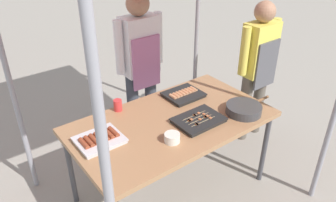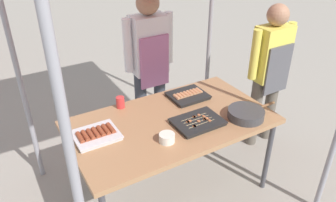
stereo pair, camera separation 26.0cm
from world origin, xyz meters
name	(u,v)px [view 1 (the left image)]	position (x,y,z in m)	size (l,w,h in m)	color
ground_plane	(171,189)	(0.00, 0.00, 0.00)	(18.00, 18.00, 0.00)	gray
stall_table	(172,125)	(0.00, 0.00, 0.70)	(1.60, 0.90, 0.75)	#9E724C
tray_grilled_sausages	(99,139)	(-0.59, 0.08, 0.77)	(0.32, 0.27, 0.06)	silver
tray_meat_skewers	(199,120)	(0.15, -0.15, 0.77)	(0.38, 0.28, 0.04)	black
tray_pork_links	(183,94)	(0.32, 0.24, 0.77)	(0.32, 0.28, 0.05)	black
cooking_wok	(244,109)	(0.54, -0.27, 0.79)	(0.45, 0.29, 0.07)	#38383A
condiment_bowl	(172,138)	(-0.17, -0.22, 0.78)	(0.11, 0.11, 0.06)	silver
drink_cup_near_edge	(118,105)	(-0.27, 0.39, 0.80)	(0.07, 0.07, 0.10)	red
vendor_woman	(140,60)	(0.23, 0.80, 0.93)	(0.52, 0.23, 1.58)	#333842
customer_nearby	(258,63)	(1.22, 0.17, 0.86)	(0.52, 0.22, 1.48)	#595147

